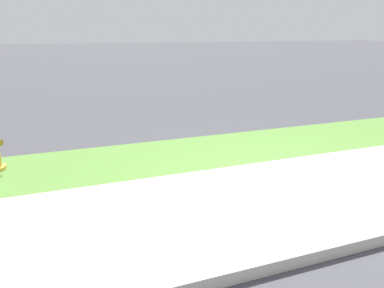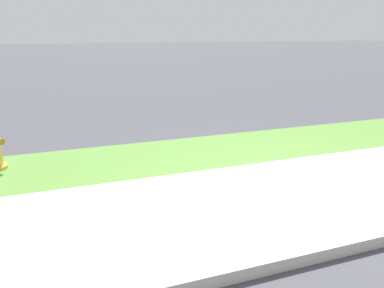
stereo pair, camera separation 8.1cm
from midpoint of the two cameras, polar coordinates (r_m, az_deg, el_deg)
name	(u,v)px [view 1 (the left image)]	position (r m, az deg, el deg)	size (l,w,h in m)	color
ground_plane	(299,193)	(4.82, 15.53, -7.19)	(120.00, 120.00, 0.00)	#424247
sidewalk_pavement	(299,193)	(4.82, 15.54, -7.14)	(18.00, 2.23, 0.01)	#BCB7AD
grass_verge	(228,148)	(6.39, 5.20, -0.61)	(18.00, 1.69, 0.01)	#568438
street_curb	(377,236)	(4.01, 25.89, -12.54)	(18.00, 0.16, 0.12)	#BCB7AD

